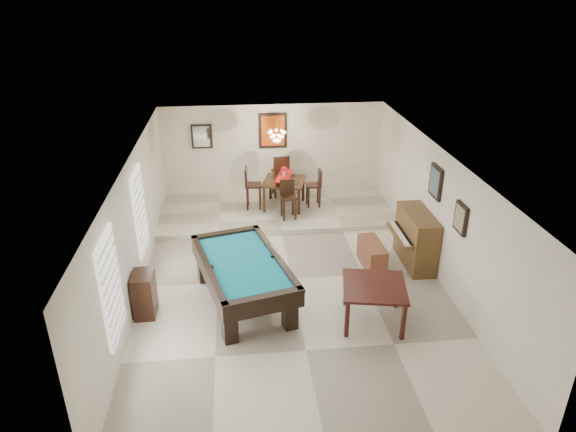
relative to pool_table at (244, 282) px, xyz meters
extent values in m
cube|color=beige|center=(0.98, 0.72, -0.44)|extent=(6.00, 9.00, 0.02)
cube|color=silver|center=(0.98, 5.22, 0.87)|extent=(6.00, 0.04, 2.60)
cube|color=silver|center=(0.98, -3.78, 0.87)|extent=(6.00, 0.04, 2.60)
cube|color=silver|center=(-2.02, 0.72, 0.87)|extent=(0.04, 9.00, 2.60)
cube|color=silver|center=(3.98, 0.72, 0.87)|extent=(0.04, 9.00, 2.60)
cube|color=white|center=(0.98, 0.72, 2.17)|extent=(6.00, 9.00, 0.04)
cube|color=beige|center=(0.98, 3.97, -0.37)|extent=(6.00, 2.50, 0.12)
cube|color=white|center=(-1.99, -1.48, 0.97)|extent=(0.06, 1.00, 1.70)
cube|color=white|center=(-1.99, 1.32, 0.97)|extent=(0.06, 1.00, 1.70)
cube|color=brown|center=(2.75, 1.07, -0.16)|extent=(0.43, 1.01, 0.55)
cube|color=black|center=(-1.80, -0.18, -0.02)|extent=(0.37, 0.56, 0.84)
cube|color=#D84C14|center=(0.98, 5.18, 1.47)|extent=(0.75, 0.06, 0.95)
cube|color=white|center=(-0.92, 5.18, 1.37)|extent=(0.55, 0.06, 0.65)
cube|color=slate|center=(3.94, 1.02, 1.47)|extent=(0.06, 0.55, 0.65)
cube|color=gray|center=(3.94, -0.28, 1.27)|extent=(0.06, 0.45, 0.55)
camera|label=1|loc=(-0.04, -8.24, 5.18)|focal=32.00mm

